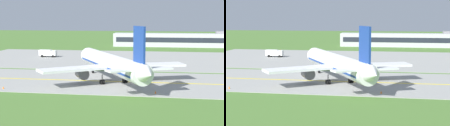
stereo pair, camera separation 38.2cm
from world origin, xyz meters
TOP-DOWN VIEW (x-y plane):
  - ground_plane at (0.00, 0.00)m, footprint 500.00×500.00m
  - taxiway_strip at (0.00, 0.00)m, footprint 240.00×28.00m
  - apron_pad at (10.00, 42.00)m, footprint 140.00×52.00m
  - taxiway_centreline at (0.00, 0.00)m, footprint 220.00×0.60m
  - airplane_lead at (-4.06, -1.07)m, footprint 30.10×36.20m
  - service_truck_baggage at (-33.59, 42.73)m, footprint 6.03×2.41m
  - terminal_building at (16.79, 92.53)m, footprint 69.09×8.37m
  - traffic_cone_near_edge at (5.94, -11.01)m, footprint 0.44×0.44m
  - traffic_cone_mid_edge at (-15.14, 11.94)m, footprint 0.44×0.44m
  - traffic_cone_far_edge at (-24.12, -11.49)m, footprint 0.44×0.44m

SIDE VIEW (x-z plane):
  - ground_plane at x=0.00m, z-range 0.00..0.00m
  - taxiway_strip at x=0.00m, z-range 0.00..0.10m
  - apron_pad at x=10.00m, z-range 0.00..0.10m
  - taxiway_centreline at x=0.00m, z-range 0.10..0.11m
  - traffic_cone_near_edge at x=5.94m, z-range 0.00..0.60m
  - traffic_cone_mid_edge at x=-15.14m, z-range 0.00..0.60m
  - traffic_cone_far_edge at x=-24.12m, z-range 0.00..0.60m
  - service_truck_baggage at x=-33.59m, z-range 0.23..2.83m
  - terminal_building at x=16.79m, z-range -0.58..6.71m
  - airplane_lead at x=-4.06m, z-range -2.22..10.48m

